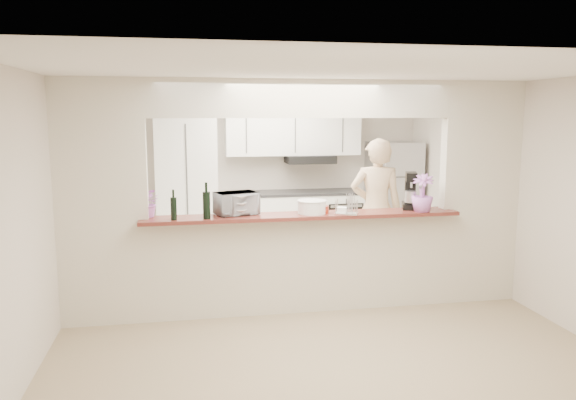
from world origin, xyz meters
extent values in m
plane|color=tan|center=(0.00, 0.00, 0.00)|extent=(6.00, 6.00, 0.00)
cube|color=beige|center=(0.00, 1.55, 0.01)|extent=(5.00, 2.90, 0.01)
cube|color=beige|center=(-2.05, 0.00, 1.25)|extent=(0.90, 0.15, 2.50)
cube|color=beige|center=(2.05, 0.00, 1.25)|extent=(0.90, 0.15, 2.50)
cube|color=beige|center=(0.00, 0.00, 2.30)|extent=(3.20, 0.15, 0.40)
cube|color=beige|center=(0.00, 0.00, 0.53)|extent=(3.20, 0.15, 1.05)
cube|color=maroon|center=(0.00, -0.05, 1.07)|extent=(3.40, 0.38, 0.04)
cube|color=white|center=(-1.20, 2.70, 1.05)|extent=(0.90, 0.60, 2.10)
cube|color=white|center=(0.45, 2.70, 0.45)|extent=(2.10, 0.60, 0.90)
cube|color=#2A2A2C|center=(0.45, 2.70, 0.92)|extent=(2.10, 0.62, 0.04)
cube|color=white|center=(0.45, 2.83, 1.88)|extent=(2.10, 0.35, 0.75)
cube|color=black|center=(0.70, 2.72, 1.44)|extent=(0.75, 0.45, 0.12)
cube|color=black|center=(1.20, 2.40, 0.50)|extent=(0.55, 0.02, 0.55)
cube|color=#B1B0B6|center=(2.05, 2.65, 0.85)|extent=(0.75, 0.70, 1.70)
imported|color=#E679D9|center=(-1.60, 0.05, 1.24)|extent=(0.34, 0.32, 0.30)
cylinder|color=black|center=(-1.35, -0.15, 1.20)|extent=(0.06, 0.06, 0.23)
cylinder|color=black|center=(-1.35, -0.15, 1.36)|extent=(0.02, 0.02, 0.08)
cylinder|color=black|center=(-1.02, -0.15, 1.23)|extent=(0.07, 0.07, 0.28)
cylinder|color=black|center=(-1.02, -0.15, 1.42)|extent=(0.03, 0.03, 0.10)
imported|color=#A7A7AC|center=(-0.70, 0.05, 1.21)|extent=(0.50, 0.41, 0.24)
imported|color=white|center=(-0.70, 0.05, 1.20)|extent=(0.38, 0.38, 0.21)
cylinder|color=white|center=(0.10, -0.03, 1.16)|extent=(0.30, 0.30, 0.13)
cylinder|color=white|center=(0.10, -0.03, 1.23)|extent=(0.31, 0.31, 0.01)
cylinder|color=white|center=(0.10, 0.03, 1.13)|extent=(0.24, 0.24, 0.08)
cylinder|color=white|center=(0.10, 0.03, 1.17)|extent=(0.25, 0.25, 0.01)
cylinder|color=maroon|center=(0.20, -0.03, 1.13)|extent=(0.17, 0.17, 0.08)
cylinder|color=tan|center=(0.05, 0.08, 1.12)|extent=(0.15, 0.15, 0.07)
cube|color=silver|center=(0.45, -0.15, 1.10)|extent=(0.27, 0.22, 0.01)
cube|color=white|center=(0.45, -0.15, 1.13)|extent=(0.13, 0.13, 0.06)
cube|color=black|center=(1.25, 0.05, 1.12)|extent=(0.26, 0.32, 0.07)
cube|color=black|center=(1.28, 0.14, 1.31)|extent=(0.14, 0.13, 0.29)
cube|color=black|center=(1.25, 0.04, 1.45)|extent=(0.19, 0.26, 0.10)
cylinder|color=#B7B7BC|center=(1.23, -0.01, 1.24)|extent=(0.14, 0.14, 0.13)
imported|color=#B561B1|center=(1.30, -0.15, 1.30)|extent=(0.30, 0.30, 0.41)
imported|color=#D9B58D|center=(1.20, 1.04, 0.91)|extent=(0.75, 0.58, 1.83)
camera|label=1|loc=(-1.23, -5.79, 2.15)|focal=35.00mm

